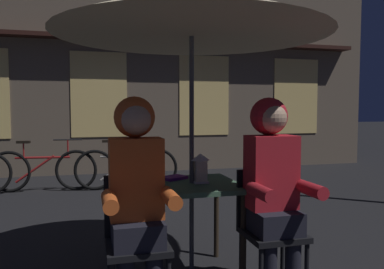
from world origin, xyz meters
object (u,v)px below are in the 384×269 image
(bicycle_second, at_px, (43,170))
(person_left_hooded, at_px, (137,182))
(patio_umbrella, at_px, (192,11))
(chair_left, at_px, (136,234))
(person_right_hooded, at_px, (273,176))
(cafe_table, at_px, (192,196))
(book, at_px, (174,178))
(lantern, at_px, (200,167))
(chair_right, at_px, (268,223))
(bicycle_third, at_px, (126,168))

(bicycle_second, bearing_deg, person_left_hooded, -75.97)
(patio_umbrella, xyz_separation_m, chair_left, (-0.48, -0.37, -1.57))
(chair_left, xyz_separation_m, person_right_hooded, (0.96, -0.06, 0.36))
(person_right_hooded, bearing_deg, cafe_table, 138.43)
(chair_left, distance_m, bicycle_second, 4.11)
(person_left_hooded, distance_m, person_right_hooded, 0.96)
(chair_left, bearing_deg, book, 55.99)
(cafe_table, xyz_separation_m, lantern, (0.07, -0.02, 0.22))
(patio_umbrella, distance_m, book, 1.32)
(lantern, bearing_deg, chair_left, -147.18)
(chair_right, bearing_deg, cafe_table, 142.45)
(patio_umbrella, distance_m, chair_left, 1.68)
(chair_right, bearing_deg, bicycle_second, 116.32)
(bicycle_second, relative_size, book, 8.38)
(bicycle_second, bearing_deg, chair_left, -75.78)
(cafe_table, relative_size, bicycle_second, 0.44)
(lantern, relative_size, book, 1.16)
(lantern, height_order, chair_right, lantern)
(cafe_table, xyz_separation_m, person_left_hooded, (-0.48, -0.43, 0.21))
(cafe_table, distance_m, lantern, 0.23)
(book, bearing_deg, patio_umbrella, -90.16)
(person_right_hooded, relative_size, bicycle_second, 0.84)
(cafe_table, relative_size, patio_umbrella, 0.32)
(patio_umbrella, xyz_separation_m, lantern, (0.07, -0.02, -1.20))
(chair_right, relative_size, bicycle_third, 0.52)
(chair_left, height_order, person_right_hooded, person_right_hooded)
(patio_umbrella, bearing_deg, bicycle_third, 93.07)
(person_right_hooded, xyz_separation_m, bicycle_second, (-1.97, 4.04, -0.50))
(lantern, bearing_deg, bicycle_second, 113.20)
(chair_right, xyz_separation_m, bicycle_second, (-1.97, 3.98, -0.14))
(chair_left, distance_m, bicycle_third, 3.83)
(patio_umbrella, xyz_separation_m, bicycle_third, (-0.19, 3.45, -1.71))
(person_left_hooded, relative_size, bicycle_third, 0.83)
(chair_right, relative_size, person_right_hooded, 0.62)
(bicycle_third, bearing_deg, patio_umbrella, -86.93)
(person_left_hooded, distance_m, bicycle_third, 3.92)
(cafe_table, xyz_separation_m, bicycle_second, (-1.49, 3.61, -0.29))
(cafe_table, relative_size, person_right_hooded, 0.53)
(chair_right, distance_m, bicycle_third, 3.88)
(chair_right, xyz_separation_m, person_left_hooded, (-0.96, -0.06, 0.36))
(bicycle_second, bearing_deg, book, -67.93)
(book, bearing_deg, chair_left, -152.19)
(lantern, height_order, bicycle_second, lantern)
(lantern, relative_size, chair_right, 0.27)
(person_right_hooded, height_order, book, person_right_hooded)
(person_left_hooded, bearing_deg, cafe_table, 41.57)
(person_left_hooded, relative_size, book, 7.00)
(chair_right, distance_m, person_right_hooded, 0.36)
(cafe_table, relative_size, bicycle_third, 0.44)
(patio_umbrella, distance_m, person_left_hooded, 1.37)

